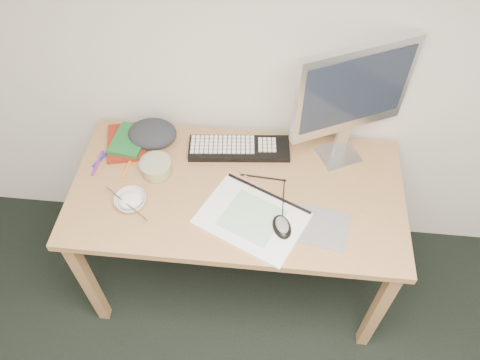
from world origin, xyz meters
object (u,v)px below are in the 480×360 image
at_px(sketchpad, 252,218).
at_px(keyboard, 239,148).
at_px(desk, 237,201).
at_px(rice_bowl, 131,201).
at_px(monitor, 353,93).

height_order(sketchpad, keyboard, keyboard).
height_order(desk, keyboard, keyboard).
xyz_separation_m(sketchpad, rice_bowl, (-0.50, 0.02, 0.01)).
bearing_deg(sketchpad, monitor, 72.51).
relative_size(desk, keyboard, 3.11).
height_order(keyboard, rice_bowl, rice_bowl).
distance_m(keyboard, monitor, 0.56).
relative_size(sketchpad, keyboard, 0.90).
distance_m(monitor, rice_bowl, 0.98).
relative_size(desk, monitor, 2.44).
bearing_deg(monitor, desk, -177.37).
bearing_deg(keyboard, desk, -92.09).
height_order(monitor, rice_bowl, monitor).
xyz_separation_m(monitor, rice_bowl, (-0.85, -0.36, -0.34)).
distance_m(sketchpad, keyboard, 0.38).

